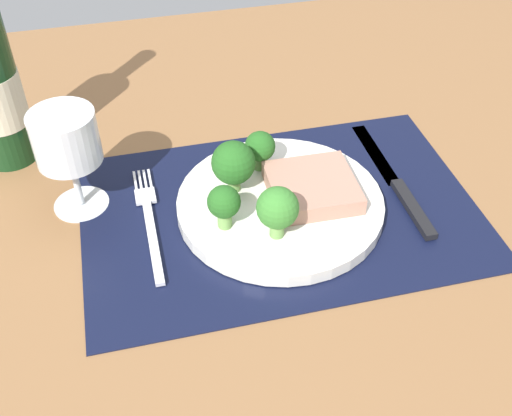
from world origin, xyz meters
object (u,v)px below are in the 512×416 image
(plate, at_px, (280,204))
(fork, at_px, (150,221))
(knife, at_px, (398,185))
(wine_glass, at_px, (67,144))
(steak, at_px, (311,186))

(plate, bearing_deg, fork, 174.61)
(plate, height_order, knife, plate)
(wine_glass, bearing_deg, plate, -16.57)
(plate, xyz_separation_m, steak, (0.04, 0.00, 0.02))
(plate, distance_m, wine_glass, 0.25)
(steak, distance_m, knife, 0.11)
(wine_glass, bearing_deg, knife, -9.35)
(plate, relative_size, wine_glass, 1.88)
(fork, bearing_deg, knife, -4.57)
(plate, height_order, wine_glass, wine_glass)
(knife, bearing_deg, fork, 178.68)
(fork, relative_size, wine_glass, 1.51)
(fork, distance_m, wine_glass, 0.12)
(knife, xyz_separation_m, wine_glass, (-0.38, 0.06, 0.08))
(plate, distance_m, steak, 0.04)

